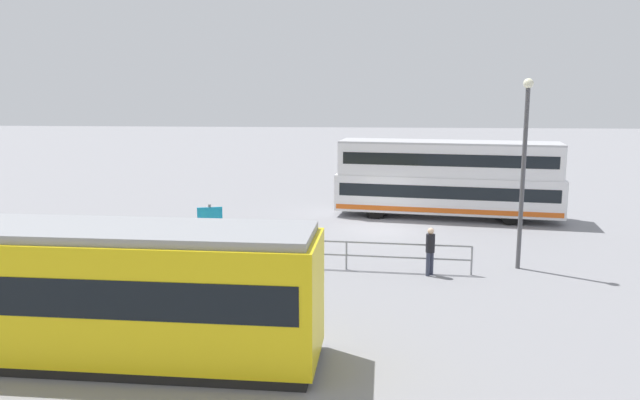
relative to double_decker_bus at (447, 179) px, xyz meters
The scene contains 8 objects.
ground_plane 4.99m from the double_decker_bus, 40.93° to the left, with size 160.00×160.00×0.00m, color gray.
double_decker_bus is the anchor object (origin of this frame).
tram_yellow 21.54m from the double_decker_bus, 55.33° to the left, with size 14.16×3.01×3.33m.
pedestrian_near_railing 12.93m from the double_decker_bus, 44.46° to the left, with size 0.39×0.39×1.64m.
pedestrian_crossing 10.44m from the double_decker_bus, 79.74° to the left, with size 0.45×0.45×1.73m.
pedestrian_railing 10.95m from the double_decker_bus, 63.64° to the left, with size 9.00×0.78×1.08m.
info_sign 13.95m from the double_decker_bus, 45.07° to the left, with size 0.89×0.29×2.39m.
street_lamp 9.43m from the double_decker_bus, 99.37° to the left, with size 0.36×0.36×6.92m.
Camera 1 is at (0.71, 28.52, 6.51)m, focal length 34.45 mm.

